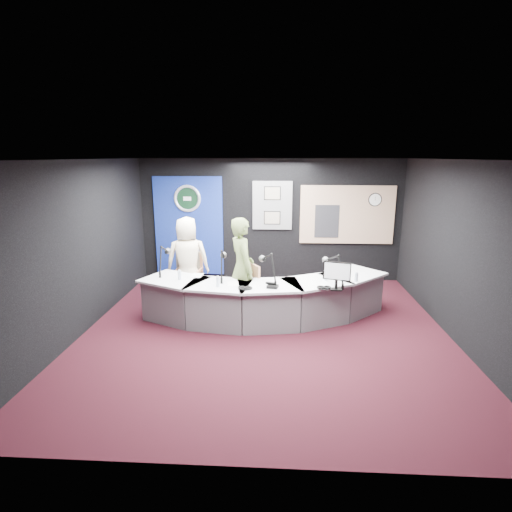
# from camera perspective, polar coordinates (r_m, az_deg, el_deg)

# --- Properties ---
(ground) EXTENTS (6.00, 6.00, 0.00)m
(ground) POSITION_cam_1_polar(r_m,az_deg,el_deg) (6.78, 1.33, -10.74)
(ground) COLOR black
(ground) RESTS_ON ground
(ceiling) EXTENTS (6.00, 6.00, 0.02)m
(ceiling) POSITION_cam_1_polar(r_m,az_deg,el_deg) (6.16, 1.48, 13.64)
(ceiling) COLOR silver
(ceiling) RESTS_ON ground
(wall_back) EXTENTS (6.00, 0.02, 2.80)m
(wall_back) POSITION_cam_1_polar(r_m,az_deg,el_deg) (9.27, 2.01, 5.10)
(wall_back) COLOR black
(wall_back) RESTS_ON ground
(wall_front) EXTENTS (6.00, 0.02, 2.80)m
(wall_front) POSITION_cam_1_polar(r_m,az_deg,el_deg) (3.48, -0.26, -10.57)
(wall_front) COLOR black
(wall_front) RESTS_ON ground
(wall_left) EXTENTS (0.02, 6.00, 2.80)m
(wall_left) POSITION_cam_1_polar(r_m,az_deg,el_deg) (7.08, -23.65, 1.09)
(wall_left) COLOR black
(wall_left) RESTS_ON ground
(wall_right) EXTENTS (0.02, 6.00, 2.80)m
(wall_right) POSITION_cam_1_polar(r_m,az_deg,el_deg) (6.92, 27.09, 0.43)
(wall_right) COLOR black
(wall_right) RESTS_ON ground
(broadcast_desk) EXTENTS (4.50, 1.90, 0.75)m
(broadcast_desk) POSITION_cam_1_polar(r_m,az_deg,el_deg) (7.15, 1.09, -6.15)
(broadcast_desk) COLOR silver
(broadcast_desk) RESTS_ON ground
(backdrop_panel) EXTENTS (1.60, 0.05, 2.30)m
(backdrop_panel) POSITION_cam_1_polar(r_m,az_deg,el_deg) (9.50, -9.57, 4.21)
(backdrop_panel) COLOR navy
(backdrop_panel) RESTS_ON wall_back
(agency_seal) EXTENTS (0.63, 0.07, 0.63)m
(agency_seal) POSITION_cam_1_polar(r_m,az_deg,el_deg) (9.37, -9.79, 8.09)
(agency_seal) COLOR silver
(agency_seal) RESTS_ON backdrop_panel
(seal_center) EXTENTS (0.48, 0.01, 0.48)m
(seal_center) POSITION_cam_1_polar(r_m,az_deg,el_deg) (9.37, -9.78, 8.09)
(seal_center) COLOR black
(seal_center) RESTS_ON backdrop_panel
(pinboard) EXTENTS (0.90, 0.04, 1.10)m
(pinboard) POSITION_cam_1_polar(r_m,az_deg,el_deg) (9.19, 2.34, 7.22)
(pinboard) COLOR slate
(pinboard) RESTS_ON wall_back
(framed_photo_upper) EXTENTS (0.34, 0.02, 0.27)m
(framed_photo_upper) POSITION_cam_1_polar(r_m,az_deg,el_deg) (9.13, 2.36, 8.95)
(framed_photo_upper) COLOR gray
(framed_photo_upper) RESTS_ON pinboard
(framed_photo_lower) EXTENTS (0.34, 0.02, 0.27)m
(framed_photo_lower) POSITION_cam_1_polar(r_m,az_deg,el_deg) (9.20, 2.32, 5.47)
(framed_photo_lower) COLOR gray
(framed_photo_lower) RESTS_ON pinboard
(booth_window_frame) EXTENTS (2.12, 0.06, 1.32)m
(booth_window_frame) POSITION_cam_1_polar(r_m,az_deg,el_deg) (9.34, 12.86, 5.76)
(booth_window_frame) COLOR tan
(booth_window_frame) RESTS_ON wall_back
(booth_glow) EXTENTS (2.00, 0.02, 1.20)m
(booth_glow) POSITION_cam_1_polar(r_m,az_deg,el_deg) (9.33, 12.87, 5.75)
(booth_glow) COLOR #D8AB88
(booth_glow) RESTS_ON booth_window_frame
(equipment_rack) EXTENTS (0.55, 0.02, 0.75)m
(equipment_rack) POSITION_cam_1_polar(r_m,az_deg,el_deg) (9.27, 10.09, 4.90)
(equipment_rack) COLOR black
(equipment_rack) RESTS_ON booth_window_frame
(wall_clock) EXTENTS (0.28, 0.01, 0.28)m
(wall_clock) POSITION_cam_1_polar(r_m,az_deg,el_deg) (9.39, 16.65, 7.72)
(wall_clock) COLOR white
(wall_clock) RESTS_ON booth_window_frame
(armchair_left) EXTENTS (0.61, 0.61, 0.99)m
(armchair_left) POSITION_cam_1_polar(r_m,az_deg,el_deg) (8.11, -9.63, -2.95)
(armchair_left) COLOR #A2694A
(armchair_left) RESTS_ON ground
(armchair_right) EXTENTS (0.80, 0.80, 1.04)m
(armchair_right) POSITION_cam_1_polar(r_m,az_deg,el_deg) (7.23, -1.99, -4.71)
(armchair_right) COLOR #A2694A
(armchair_right) RESTS_ON ground
(draped_jacket) EXTENTS (0.51, 0.14, 0.70)m
(draped_jacket) POSITION_cam_1_polar(r_m,az_deg,el_deg) (8.32, -9.58, -1.64)
(draped_jacket) COLOR #6D685C
(draped_jacket) RESTS_ON armchair_left
(person_man) EXTENTS (0.93, 0.70, 1.71)m
(person_man) POSITION_cam_1_polar(r_m,az_deg,el_deg) (8.02, -9.74, -0.51)
(person_man) COLOR #FFEECB
(person_man) RESTS_ON ground
(person_woman) EXTENTS (0.68, 0.79, 1.82)m
(person_woman) POSITION_cam_1_polar(r_m,az_deg,el_deg) (7.11, -2.01, -1.73)
(person_woman) COLOR #5D6E39
(person_woman) RESTS_ON ground
(computer_monitor) EXTENTS (0.45, 0.16, 0.31)m
(computer_monitor) POSITION_cam_1_polar(r_m,az_deg,el_deg) (6.49, 11.47, -2.10)
(computer_monitor) COLOR black
(computer_monitor) RESTS_ON broadcast_desk
(desk_phone) EXTENTS (0.20, 0.18, 0.04)m
(desk_phone) POSITION_cam_1_polar(r_m,az_deg,el_deg) (6.55, 2.38, -4.36)
(desk_phone) COLOR black
(desk_phone) RESTS_ON broadcast_desk
(headphones_near) EXTENTS (0.20, 0.20, 0.03)m
(headphones_near) POSITION_cam_1_polar(r_m,az_deg,el_deg) (6.61, 9.69, -4.45)
(headphones_near) COLOR black
(headphones_near) RESTS_ON broadcast_desk
(headphones_far) EXTENTS (0.20, 0.20, 0.03)m
(headphones_far) POSITION_cam_1_polar(r_m,az_deg,el_deg) (6.50, -1.56, -4.57)
(headphones_far) COLOR black
(headphones_far) RESTS_ON broadcast_desk
(paper_stack) EXTENTS (0.21, 0.29, 0.00)m
(paper_stack) POSITION_cam_1_polar(r_m,az_deg,el_deg) (7.30, -8.43, -2.75)
(paper_stack) COLOR white
(paper_stack) RESTS_ON broadcast_desk
(notepad) EXTENTS (0.23, 0.29, 0.00)m
(notepad) POSITION_cam_1_polar(r_m,az_deg,el_deg) (6.77, -3.34, -3.96)
(notepad) COLOR white
(notepad) RESTS_ON broadcast_desk
(boom_mic_a) EXTENTS (0.16, 0.74, 0.60)m
(boom_mic_a) POSITION_cam_1_polar(r_m,az_deg,el_deg) (7.50, -13.05, -0.15)
(boom_mic_a) COLOR black
(boom_mic_a) RESTS_ON broadcast_desk
(boom_mic_b) EXTENTS (0.16, 0.74, 0.60)m
(boom_mic_b) POSITION_cam_1_polar(r_m,az_deg,el_deg) (7.02, -4.81, -0.81)
(boom_mic_b) COLOR black
(boom_mic_b) RESTS_ON broadcast_desk
(boom_mic_c) EXTENTS (0.36, 0.69, 0.60)m
(boom_mic_c) POSITION_cam_1_polar(r_m,az_deg,el_deg) (6.77, 1.80, -1.32)
(boom_mic_c) COLOR black
(boom_mic_c) RESTS_ON broadcast_desk
(boom_mic_d) EXTENTS (0.34, 0.70, 0.60)m
(boom_mic_d) POSITION_cam_1_polar(r_m,az_deg,el_deg) (6.80, 11.09, -1.52)
(boom_mic_d) COLOR black
(boom_mic_d) RESTS_ON broadcast_desk
(water_bottles) EXTENTS (3.12, 0.50, 0.18)m
(water_bottles) POSITION_cam_1_polar(r_m,az_deg,el_deg) (6.77, 1.59, -3.16)
(water_bottles) COLOR silver
(water_bottles) RESTS_ON broadcast_desk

